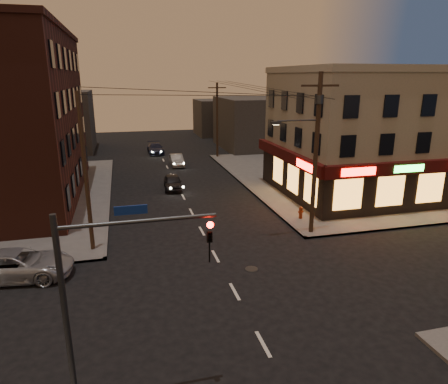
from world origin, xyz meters
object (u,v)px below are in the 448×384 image
object	(u,v)px
sedan_mid	(177,160)
suv_cross	(17,265)
sedan_near	(173,182)
fire_hydrant	(301,212)
sedan_far	(155,148)

from	to	relation	value
sedan_mid	suv_cross	bearing A→B (deg)	-115.12
suv_cross	sedan_mid	distance (m)	27.02
sedan_near	fire_hydrant	distance (m)	12.98
suv_cross	sedan_near	distance (m)	17.63
sedan_near	sedan_mid	distance (m)	9.92
sedan_near	fire_hydrant	xyz separation A→B (m)	(7.77, -10.40, -0.04)
sedan_far	fire_hydrant	distance (m)	29.39
fire_hydrant	sedan_far	bearing A→B (deg)	105.31
suv_cross	sedan_near	xyz separation A→B (m)	(9.71, 14.71, -0.09)
suv_cross	sedan_far	size ratio (longest dim) A/B	1.12
sedan_mid	fire_hydrant	xyz separation A→B (m)	(6.07, -20.18, -0.03)
sedan_near	sedan_far	bearing A→B (deg)	93.89
suv_cross	sedan_near	world-z (taller)	suv_cross
sedan_mid	sedan_far	bearing A→B (deg)	101.62
sedan_near	sedan_mid	bearing A→B (deg)	84.03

